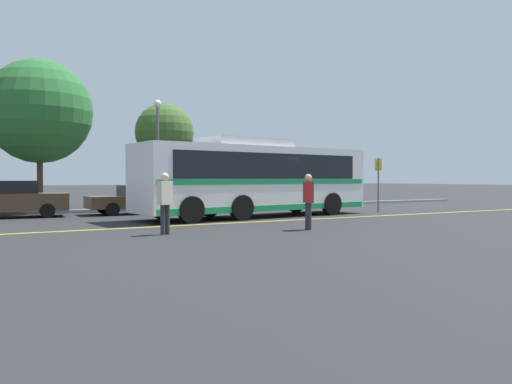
{
  "coord_description": "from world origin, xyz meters",
  "views": [
    {
      "loc": [
        -10.6,
        -18.54,
        1.64
      ],
      "look_at": [
        -0.18,
        0.0,
        1.06
      ],
      "focal_mm": 35.0,
      "sensor_mm": 36.0,
      "label": 1
    }
  ],
  "objects": [
    {
      "name": "pedestrian_1",
      "position": [
        -5.81,
        -4.61,
        1.03
      ],
      "size": [
        0.47,
        0.36,
        1.8
      ],
      "rotation": [
        0.0,
        0.0,
        0.37
      ],
      "color": "#2D2D33",
      "rests_on": "ground_plane"
    },
    {
      "name": "pedestrian_0",
      "position": [
        -1.36,
        -5.52,
        1.02
      ],
      "size": [
        0.32,
        0.46,
        1.78
      ],
      "rotation": [
        0.0,
        0.0,
        1.31
      ],
      "color": "#2D2D33",
      "rests_on": "ground_plane"
    },
    {
      "name": "tree_0",
      "position": [
        -7.87,
        7.94,
        4.9
      ],
      "size": [
        5.04,
        5.04,
        7.43
      ],
      "color": "#513823",
      "rests_on": "ground_plane"
    },
    {
      "name": "street_lamp",
      "position": [
        -2.05,
        7.49,
        3.92
      ],
      "size": [
        0.42,
        0.42,
        5.86
      ],
      "color": "#59595E",
      "rests_on": "ground_plane"
    },
    {
      "name": "parked_car_0",
      "position": [
        -9.36,
        4.64,
        0.77
      ],
      "size": [
        4.61,
        2.26,
        1.55
      ],
      "rotation": [
        0.0,
        0.0,
        1.51
      ],
      "color": "#4C3823",
      "rests_on": "ground_plane"
    },
    {
      "name": "tree_1",
      "position": [
        -0.56,
        10.7,
        4.42
      ],
      "size": [
        3.55,
        3.55,
        6.21
      ],
      "color": "#513823",
      "rests_on": "ground_plane"
    },
    {
      "name": "bus_stop_sign",
      "position": [
        6.41,
        -0.39,
        1.66
      ],
      "size": [
        0.08,
        0.4,
        2.64
      ],
      "rotation": [
        0.0,
        0.0,
        -1.46
      ],
      "color": "#59595E",
      "rests_on": "ground_plane"
    },
    {
      "name": "lane_strip_0",
      "position": [
        -0.18,
        -2.2,
        0.0
      ],
      "size": [
        30.56,
        0.2,
        0.01
      ],
      "primitive_type": "cube",
      "rotation": [
        0.0,
        0.0,
        1.57
      ],
      "color": "gold",
      "rests_on": "ground_plane"
    },
    {
      "name": "parked_car_1",
      "position": [
        -3.98,
        4.22,
        0.68
      ],
      "size": [
        4.69,
        1.93,
        1.33
      ],
      "rotation": [
        0.0,
        0.0,
        1.58
      ],
      "color": "#4C3823",
      "rests_on": "ground_plane"
    },
    {
      "name": "transit_bus",
      "position": [
        -0.19,
        -0.0,
        1.69
      ],
      "size": [
        11.07,
        3.77,
        3.3
      ],
      "rotation": [
        0.0,
        0.0,
        -1.46
      ],
      "color": "white",
      "rests_on": "ground_plane"
    },
    {
      "name": "curb_strip",
      "position": [
        -0.18,
        6.21,
        0.07
      ],
      "size": [
        38.56,
        0.36,
        0.15
      ],
      "primitive_type": "cube",
      "color": "#99999E",
      "rests_on": "ground_plane"
    },
    {
      "name": "ground_plane",
      "position": [
        0.0,
        0.0,
        0.0
      ],
      "size": [
        220.0,
        220.0,
        0.0
      ],
      "primitive_type": "plane",
      "color": "#262628"
    }
  ]
}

